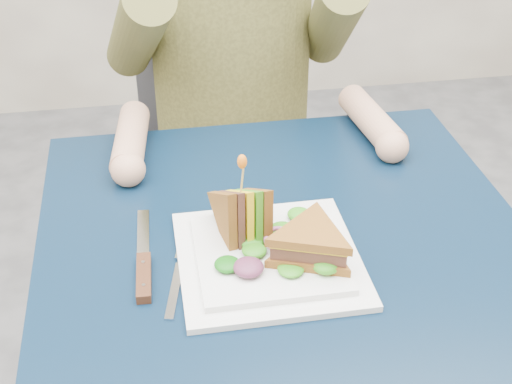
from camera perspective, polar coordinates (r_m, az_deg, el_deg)
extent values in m
cube|color=black|center=(1.10, 2.42, -4.26)|extent=(0.75, 0.75, 0.03)
cylinder|color=#595B5E|center=(1.56, -12.08, -8.90)|extent=(0.04, 0.04, 0.70)
cylinder|color=#595B5E|center=(1.64, 10.88, -6.39)|extent=(0.04, 0.04, 0.70)
cube|color=#47474C|center=(1.74, -1.85, 0.88)|extent=(0.42, 0.40, 0.04)
cube|color=#47474C|center=(1.78, -2.83, 10.78)|extent=(0.42, 0.03, 0.46)
cylinder|color=#47474C|center=(1.73, -6.87, -9.24)|extent=(0.02, 0.02, 0.43)
cylinder|color=#47474C|center=(1.77, 4.90, -7.94)|extent=(0.02, 0.02, 0.43)
cylinder|color=#47474C|center=(2.00, -7.54, -2.70)|extent=(0.02, 0.02, 0.43)
cylinder|color=#47474C|center=(2.03, 2.62, -1.71)|extent=(0.02, 0.02, 0.43)
cylinder|color=brown|center=(1.53, -2.03, 13.82)|extent=(0.34, 0.34, 0.52)
cylinder|color=brown|center=(1.43, -9.46, 12.58)|extent=(0.15, 0.39, 0.31)
cylinder|color=tan|center=(1.30, -10.00, 4.16)|extent=(0.08, 0.20, 0.06)
sphere|color=tan|center=(1.22, -10.21, 1.78)|extent=(0.06, 0.06, 0.06)
cylinder|color=brown|center=(1.48, 6.16, 13.57)|extent=(0.15, 0.39, 0.31)
cylinder|color=tan|center=(1.37, 9.22, 5.72)|extent=(0.08, 0.20, 0.06)
sphere|color=tan|center=(1.29, 10.84, 3.60)|extent=(0.06, 0.06, 0.06)
cube|color=white|center=(1.04, 1.02, -5.38)|extent=(0.26, 0.26, 0.01)
cube|color=white|center=(1.03, 1.02, -4.95)|extent=(0.21, 0.21, 0.01)
cube|color=silver|center=(0.99, -6.53, -7.83)|extent=(0.04, 0.12, 0.00)
cube|color=silver|center=(1.05, -5.82, -4.96)|extent=(0.03, 0.03, 0.00)
cube|color=silver|center=(1.07, -5.99, -4.04)|extent=(0.01, 0.03, 0.00)
cube|color=silver|center=(1.07, -5.73, -4.06)|extent=(0.01, 0.03, 0.00)
cube|color=silver|center=(1.07, -5.47, -4.07)|extent=(0.01, 0.03, 0.00)
cube|color=silver|center=(1.07, -5.20, -4.09)|extent=(0.01, 0.03, 0.00)
cube|color=silver|center=(1.10, -9.01, -3.49)|extent=(0.02, 0.14, 0.00)
cube|color=black|center=(1.01, -8.96, -6.77)|extent=(0.02, 0.10, 0.01)
cylinder|color=silver|center=(1.03, -9.02, -5.58)|extent=(0.01, 0.01, 0.00)
cylinder|color=silver|center=(0.99, -8.98, -7.39)|extent=(0.01, 0.01, 0.00)
cylinder|color=tan|center=(1.00, -1.10, 1.07)|extent=(0.01, 0.01, 0.06)
ellipsoid|color=orange|center=(0.99, -1.12, 2.45)|extent=(0.01, 0.01, 0.02)
torus|color=#9E4C7A|center=(1.02, 1.81, -3.81)|extent=(0.04, 0.04, 0.02)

